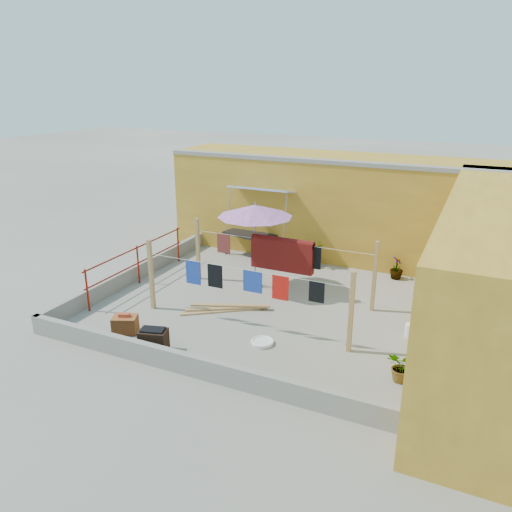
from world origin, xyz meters
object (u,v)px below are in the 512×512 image
Objects in this scene: white_basin at (262,342)px; plant_back_a at (310,252)px; outdoor_table at (249,235)px; water_jug_b at (430,291)px; patio_umbrella at (255,211)px; water_jug_a at (410,330)px; brick_stack at (125,324)px; green_hose at (434,283)px; brazier at (154,340)px.

plant_back_a reaches higher than white_basin.
outdoor_table is 5.83m from water_jug_b.
patio_umbrella is 7.66× the size of water_jug_a.
brick_stack reaches higher than white_basin.
white_basin is 5.90m from green_hose.
brick_stack is 1.00× the size of brazier.
green_hose is (4.93, 6.32, -0.21)m from brazier.
plant_back_a is (-3.67, 0.00, 0.39)m from green_hose.
brazier is 1.14× the size of green_hose.
water_jug_a is 1.02× the size of water_jug_b.
outdoor_table is 2.76× the size of brick_stack.
water_jug_a is 0.40× the size of plant_back_a.
outdoor_table is 6.39m from brazier.
outdoor_table is 5.95m from brick_stack.
patio_umbrella reaches higher than brick_stack.
brazier is 6.45m from plant_back_a.
outdoor_table is at bearing 180.00° from plant_back_a.
plant_back_a is at bearing 166.11° from water_jug_b.
white_basin is (2.76, -5.10, -0.65)m from outdoor_table.
plant_back_a is (-3.53, 3.40, 0.28)m from water_jug_a.
plant_back_a is (-0.70, 5.10, 0.38)m from white_basin.
water_jug_a is at bearing 30.95° from white_basin.
plant_back_a reaches higher than brazier.
green_hose is (0.00, 0.91, -0.11)m from water_jug_b.
white_basin is 1.48× the size of water_jug_a.
plant_back_a is at bearing 78.73° from brazier.
outdoor_table is at bearing 119.09° from patio_umbrella.
outdoor_table is at bearing 97.24° from brazier.
green_hose is (0.14, 3.40, -0.11)m from water_jug_a.
brazier is at bearing -148.57° from water_jug_a.
brick_stack is at bearing -112.98° from patio_umbrella.
outdoor_table is (-1.27, 2.28, -1.46)m from patio_umbrella.
patio_umbrella is 5.44m from green_hose.
water_jug_a is 4.91m from plant_back_a.
plant_back_a is at bearing 136.12° from water_jug_a.
brazier is 8.02m from green_hose.
brazier reaches higher than water_jug_a.
white_basin is 0.59× the size of plant_back_a.
brazier reaches higher than white_basin.
water_jug_a is at bearing -92.37° from green_hose.
white_basin is 3.31m from water_jug_a.
white_basin is 0.88× the size of green_hose.
patio_umbrella is at bearing 165.56° from water_jug_a.
brazier is (-0.47, -4.04, -1.91)m from patio_umbrella.
water_jug_a is at bearing 23.28° from brick_stack.
brick_stack is 0.76× the size of plant_back_a.
white_basin is 1.51× the size of water_jug_b.
outdoor_table is 2.75× the size of brazier.
white_basin is at bearing -82.23° from plant_back_a.
outdoor_table is at bearing 87.35° from brick_stack.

